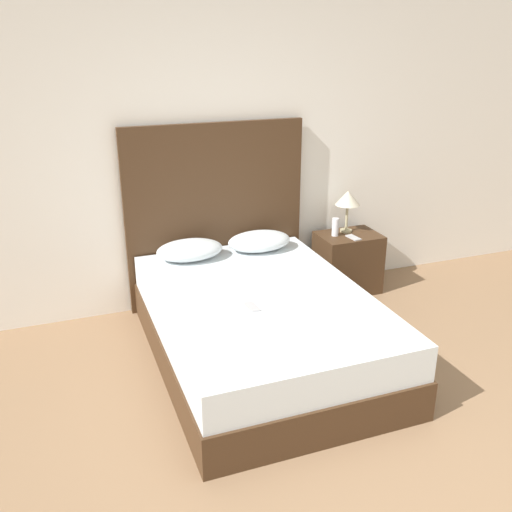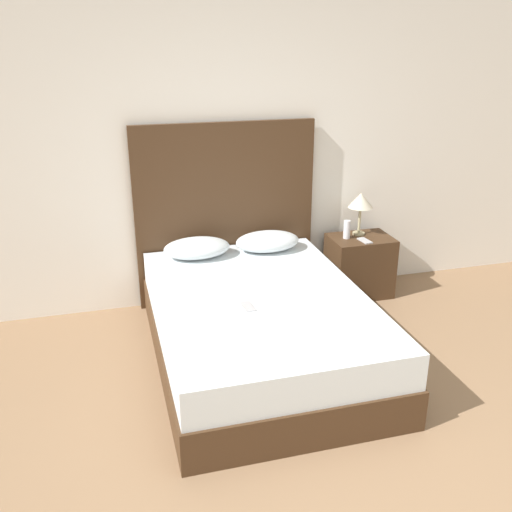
# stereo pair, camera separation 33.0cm
# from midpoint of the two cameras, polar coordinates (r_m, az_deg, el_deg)

# --- Properties ---
(wall_back) EXTENTS (10.00, 0.06, 2.70)m
(wall_back) POSITION_cam_midpoint_polar(r_m,az_deg,el_deg) (4.81, -4.84, 10.97)
(wall_back) COLOR white
(wall_back) RESTS_ON ground_plane
(bed) EXTENTS (1.46, 2.09, 0.52)m
(bed) POSITION_cam_midpoint_polar(r_m,az_deg,el_deg) (4.09, -1.81, -7.20)
(bed) COLOR #422B19
(bed) RESTS_ON ground_plane
(headboard) EXTENTS (1.53, 0.05, 1.55)m
(headboard) POSITION_cam_midpoint_polar(r_m,az_deg,el_deg) (4.84, -5.98, 4.00)
(headboard) COLOR #422B19
(headboard) RESTS_ON ground_plane
(pillow_left) EXTENTS (0.54, 0.34, 0.16)m
(pillow_left) POSITION_cam_midpoint_polar(r_m,az_deg,el_deg) (4.61, -8.68, 0.57)
(pillow_left) COLOR silver
(pillow_left) RESTS_ON bed
(pillow_right) EXTENTS (0.54, 0.34, 0.16)m
(pillow_right) POSITION_cam_midpoint_polar(r_m,az_deg,el_deg) (4.75, -1.66, 1.47)
(pillow_right) COLOR silver
(pillow_right) RESTS_ON bed
(phone_on_bed) EXTENTS (0.08, 0.16, 0.01)m
(phone_on_bed) POSITION_cam_midpoint_polar(r_m,az_deg,el_deg) (3.80, -2.95, -5.15)
(phone_on_bed) COLOR #B7B7BC
(phone_on_bed) RESTS_ON bed
(nightstand) EXTENTS (0.54, 0.39, 0.54)m
(nightstand) POSITION_cam_midpoint_polar(r_m,az_deg,el_deg) (5.21, 7.35, -0.68)
(nightstand) COLOR #422B19
(nightstand) RESTS_ON ground_plane
(table_lamp) EXTENTS (0.22, 0.22, 0.38)m
(table_lamp) POSITION_cam_midpoint_polar(r_m,az_deg,el_deg) (5.10, 7.34, 5.62)
(table_lamp) COLOR tan
(table_lamp) RESTS_ON nightstand
(phone_on_nightstand) EXTENTS (0.09, 0.16, 0.01)m
(phone_on_nightstand) POSITION_cam_midpoint_polar(r_m,az_deg,el_deg) (5.03, 7.87, 1.81)
(phone_on_nightstand) COLOR #B7B7BC
(phone_on_nightstand) RESTS_ON nightstand
(toiletry_bottle) EXTENTS (0.06, 0.06, 0.16)m
(toiletry_bottle) POSITION_cam_midpoint_polar(r_m,az_deg,el_deg) (5.05, 6.09, 2.87)
(toiletry_bottle) COLOR silver
(toiletry_bottle) RESTS_ON nightstand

